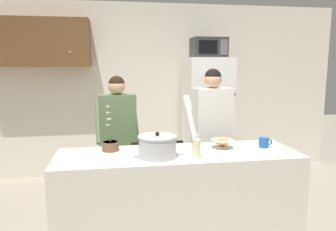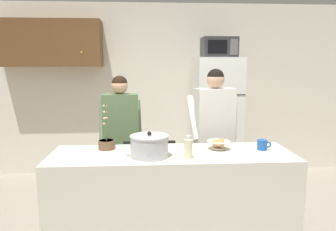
{
  "view_description": "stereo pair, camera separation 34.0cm",
  "coord_description": "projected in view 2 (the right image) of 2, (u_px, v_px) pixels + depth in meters",
  "views": [
    {
      "loc": [
        -0.56,
        -2.77,
        1.71
      ],
      "look_at": [
        0.0,
        0.55,
        1.17
      ],
      "focal_mm": 34.92,
      "sensor_mm": 36.0,
      "label": 1
    },
    {
      "loc": [
        -0.22,
        -2.81,
        1.71
      ],
      "look_at": [
        0.0,
        0.55,
        1.17
      ],
      "focal_mm": 34.92,
      "sensor_mm": 36.0,
      "label": 2
    }
  ],
  "objects": [
    {
      "name": "back_wall_unit",
      "position": [
        145.0,
        83.0,
        5.04
      ],
      "size": [
        6.0,
        0.48,
        2.6
      ],
      "color": "silver",
      "rests_on": "ground"
    },
    {
      "name": "kitchen_island",
      "position": [
        172.0,
        202.0,
        2.98
      ],
      "size": [
        2.16,
        0.68,
        0.92
      ],
      "primitive_type": "cube",
      "color": "silver",
      "rests_on": "ground"
    },
    {
      "name": "refrigerator",
      "position": [
        217.0,
        119.0,
        4.78
      ],
      "size": [
        0.64,
        0.68,
        1.79
      ],
      "color": "white",
      "rests_on": "ground"
    },
    {
      "name": "microwave",
      "position": [
        219.0,
        47.0,
        4.6
      ],
      "size": [
        0.48,
        0.37,
        0.28
      ],
      "color": "#2D2D30",
      "rests_on": "refrigerator"
    },
    {
      "name": "person_near_pot",
      "position": [
        121.0,
        129.0,
        3.7
      ],
      "size": [
        0.5,
        0.43,
        1.58
      ],
      "color": "black",
      "rests_on": "ground"
    },
    {
      "name": "person_by_sink",
      "position": [
        214.0,
        125.0,
        3.62
      ],
      "size": [
        0.55,
        0.47,
        1.65
      ],
      "color": "#33384C",
      "rests_on": "ground"
    },
    {
      "name": "cooking_pot",
      "position": [
        149.0,
        146.0,
        2.77
      ],
      "size": [
        0.44,
        0.33,
        0.22
      ],
      "color": "silver",
      "rests_on": "kitchen_island"
    },
    {
      "name": "coffee_mug",
      "position": [
        262.0,
        145.0,
        3.0
      ],
      "size": [
        0.13,
        0.09,
        0.1
      ],
      "color": "#1E59B2",
      "rests_on": "kitchen_island"
    },
    {
      "name": "bread_bowl",
      "position": [
        219.0,
        144.0,
        3.01
      ],
      "size": [
        0.21,
        0.21,
        0.1
      ],
      "color": "beige",
      "rests_on": "kitchen_island"
    },
    {
      "name": "bottle_near_edge",
      "position": [
        188.0,
        147.0,
        2.73
      ],
      "size": [
        0.07,
        0.07,
        0.19
      ],
      "color": "beige",
      "rests_on": "kitchen_island"
    },
    {
      "name": "potted_orchid",
      "position": [
        107.0,
        143.0,
        3.02
      ],
      "size": [
        0.15,
        0.15,
        0.42
      ],
      "color": "brown",
      "rests_on": "kitchen_island"
    }
  ]
}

